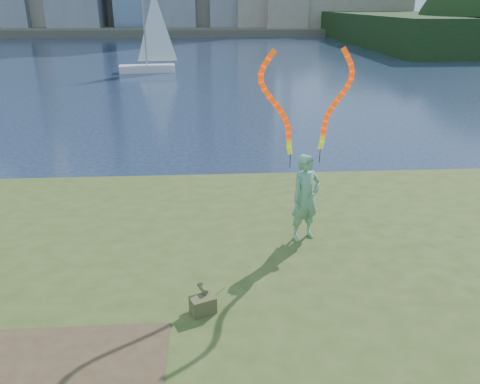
{
  "coord_description": "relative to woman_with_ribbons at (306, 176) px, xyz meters",
  "views": [
    {
      "loc": [
        0.1,
        -7.75,
        5.46
      ],
      "look_at": [
        0.66,
        1.0,
        1.9
      ],
      "focal_mm": 35.0,
      "sensor_mm": 36.0,
      "label": 1
    }
  ],
  "objects": [
    {
      "name": "ground",
      "position": [
        -2.01,
        -1.06,
        -2.19
      ],
      "size": [
        320.0,
        320.0,
        0.0
      ],
      "primitive_type": "plane",
      "color": "#18243C",
      "rests_on": "ground"
    },
    {
      "name": "grassy_knoll",
      "position": [
        -2.01,
        -3.35,
        -1.85
      ],
      "size": [
        20.0,
        18.0,
        0.8
      ],
      "color": "#3A4A1A",
      "rests_on": "ground"
    },
    {
      "name": "far_shore",
      "position": [
        -2.01,
        93.94,
        -1.59
      ],
      "size": [
        320.0,
        40.0,
        1.2
      ],
      "primitive_type": "cube",
      "color": "#4C4737",
      "rests_on": "ground"
    },
    {
      "name": "woman_with_ribbons",
      "position": [
        0.0,
        0.0,
        0.0
      ],
      "size": [
        1.95,
        0.92,
        4.2
      ],
      "rotation": [
        0.0,
        0.0,
        0.43
      ],
      "color": "#1D7733",
      "rests_on": "grassy_knoll"
    },
    {
      "name": "canvas_bag",
      "position": [
        -2.11,
        -2.48,
        -1.24
      ],
      "size": [
        0.46,
        0.52,
        0.37
      ],
      "rotation": [
        0.0,
        0.0,
        0.39
      ],
      "color": "#4B4829",
      "rests_on": "grassy_knoll"
    },
    {
      "name": "sailboat",
      "position": [
        -6.89,
        31.9,
        -0.93
      ],
      "size": [
        4.9,
        2.02,
        7.35
      ],
      "rotation": [
        0.0,
        0.0,
        0.12
      ],
      "color": "silver",
      "rests_on": "ground"
    }
  ]
}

